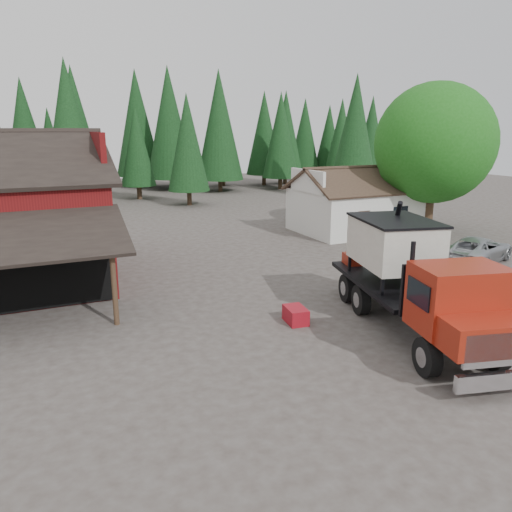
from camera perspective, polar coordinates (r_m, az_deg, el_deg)
name	(u,v)px	position (r m, az deg, el deg)	size (l,w,h in m)	color
ground	(275,320)	(19.38, 2.16, -7.32)	(120.00, 120.00, 0.00)	#3F3731
farmhouse	(355,208)	(36.36, 11.28, 5.41)	(8.60, 6.42, 4.65)	silver
deciduous_tree	(435,148)	(36.24, 19.74, 11.57)	(8.00, 8.00, 10.20)	#382619
conifer_backdrop	(106,194)	(59.04, -16.73, 6.80)	(76.00, 16.00, 16.00)	black
near_pine_b	(188,142)	(48.19, -7.82, 12.73)	(3.96, 3.96, 10.40)	#382619
near_pine_c	(355,131)	(51.76, 11.25, 13.81)	(4.84, 4.84, 12.40)	#382619
near_pine_d	(69,126)	(50.21, -20.60, 13.75)	(5.28, 5.28, 13.40)	#382619
feed_truck	(414,276)	(18.59, 17.59, -2.18)	(5.00, 10.19, 4.45)	black
silver_car	(478,250)	(29.94, 24.00, 0.68)	(2.37, 5.14, 1.43)	#B2B6BA
equip_box	(296,315)	(19.08, 4.55, -6.74)	(0.70, 1.10, 0.60)	maroon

